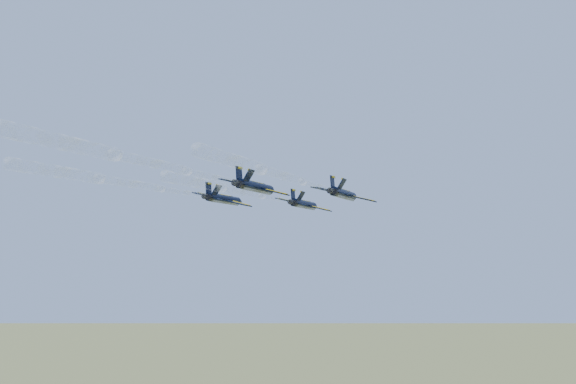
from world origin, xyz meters
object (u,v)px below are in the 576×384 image
at_px(jet_lead, 304,205).
at_px(jet_right, 344,194).
at_px(jet_slot, 256,187).
at_px(jet_left, 224,199).

bearing_deg(jet_lead, jet_right, -49.69).
xyz_separation_m(jet_lead, jet_right, (12.77, -11.76, 0.00)).
height_order(jet_lead, jet_slot, same).
relative_size(jet_lead, jet_slot, 1.00).
bearing_deg(jet_slot, jet_right, 53.09).
xyz_separation_m(jet_lead, jet_left, (-8.61, -14.35, 0.00)).
xyz_separation_m(jet_lead, jet_slot, (4.52, -26.12, 0.00)).
xyz_separation_m(jet_right, jet_slot, (-8.25, -14.36, 0.00)).
height_order(jet_left, jet_slot, same).
bearing_deg(jet_right, jet_left, 179.85).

